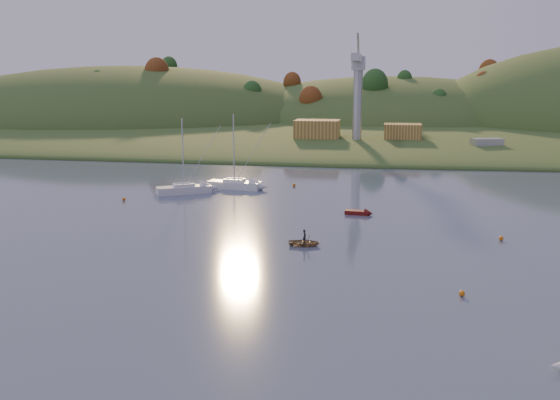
% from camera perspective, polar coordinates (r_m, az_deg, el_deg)
% --- Properties ---
extents(ground, '(500.00, 500.00, 0.00)m').
position_cam_1_polar(ground, '(38.06, -4.83, -16.73)').
color(ground, '#37445B').
rests_on(ground, ground).
extents(far_shore, '(620.00, 220.00, 1.50)m').
position_cam_1_polar(far_shore, '(263.27, 7.67, 7.24)').
color(far_shore, '#3B5522').
rests_on(far_shore, ground).
extents(shore_slope, '(640.00, 150.00, 7.00)m').
position_cam_1_polar(shore_slope, '(198.52, 7.02, 5.99)').
color(shore_slope, '#3B5522').
rests_on(shore_slope, ground).
extents(hill_left, '(170.00, 140.00, 44.00)m').
position_cam_1_polar(hill_left, '(253.18, -13.55, 6.88)').
color(hill_left, '#3B5522').
rests_on(hill_left, ground).
extents(hill_center, '(140.00, 120.00, 36.00)m').
position_cam_1_polar(hill_center, '(243.19, 9.87, 6.86)').
color(hill_center, '#3B5522').
rests_on(hill_center, ground).
extents(hillside_trees, '(280.00, 50.00, 32.00)m').
position_cam_1_polar(hillside_trees, '(218.43, 7.26, 6.45)').
color(hillside_trees, '#244D1B').
rests_on(hillside_trees, ground).
extents(wharf, '(42.00, 16.00, 2.40)m').
position_cam_1_polar(wharf, '(155.46, 8.16, 4.97)').
color(wharf, slate).
rests_on(wharf, ground).
extents(shed_west, '(11.00, 8.00, 4.80)m').
position_cam_1_polar(shed_west, '(156.95, 3.42, 6.44)').
color(shed_west, olive).
rests_on(shed_west, wharf).
extents(shed_east, '(9.00, 7.00, 4.00)m').
position_cam_1_polar(shed_east, '(157.17, 11.14, 6.12)').
color(shed_east, olive).
rests_on(shed_east, wharf).
extents(dock_crane, '(3.20, 28.00, 20.30)m').
position_cam_1_polar(dock_crane, '(151.07, 7.13, 10.89)').
color(dock_crane, '#B7B7BC').
rests_on(dock_crane, wharf).
extents(sailboat_near, '(8.49, 6.32, 11.58)m').
position_cam_1_polar(sailboat_near, '(97.69, -8.78, 1.03)').
color(sailboat_near, silver).
rests_on(sailboat_near, ground).
extents(sailboat_far, '(8.94, 3.77, 12.03)m').
position_cam_1_polar(sailboat_far, '(101.01, -4.20, 1.48)').
color(sailboat_far, white).
rests_on(sailboat_far, ground).
extents(canoe, '(3.61, 2.72, 0.71)m').
position_cam_1_polar(canoe, '(66.96, 2.26, -3.90)').
color(canoe, olive).
rests_on(canoe, ground).
extents(paddler, '(0.41, 0.59, 1.53)m').
position_cam_1_polar(paddler, '(66.85, 2.27, -3.56)').
color(paddler, black).
rests_on(paddler, ground).
extents(red_tender, '(3.80, 1.79, 1.24)m').
position_cam_1_polar(red_tender, '(82.45, 7.55, -1.17)').
color(red_tender, '#5A0F0C').
rests_on(red_tender, ground).
extents(work_vessel, '(16.66, 9.96, 4.04)m').
position_cam_1_polar(work_vessel, '(149.85, 18.35, 4.38)').
color(work_vessel, slate).
rests_on(work_vessel, ground).
extents(buoy_1, '(0.50, 0.50, 0.50)m').
position_cam_1_polar(buoy_1, '(73.26, 19.57, -3.31)').
color(buoy_1, orange).
rests_on(buoy_1, ground).
extents(buoy_2, '(0.50, 0.50, 0.50)m').
position_cam_1_polar(buoy_2, '(93.72, -14.08, 0.08)').
color(buoy_2, orange).
rests_on(buoy_2, ground).
extents(buoy_3, '(0.50, 0.50, 0.50)m').
position_cam_1_polar(buoy_3, '(102.91, 1.29, 1.39)').
color(buoy_3, orange).
rests_on(buoy_3, ground).
extents(buoy_4, '(0.50, 0.50, 0.50)m').
position_cam_1_polar(buoy_4, '(54.08, 16.29, -8.20)').
color(buoy_4, orange).
rests_on(buoy_4, ground).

